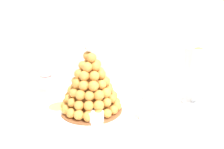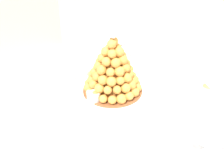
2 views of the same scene
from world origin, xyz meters
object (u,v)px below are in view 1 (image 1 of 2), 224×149
(dessert_cup_left, at_px, (41,122))
(creme_brulee_ramekin, at_px, (59,108))
(dessert_cup_centre, at_px, (145,113))
(croquembouche, at_px, (91,85))
(wine_glass, at_px, (46,72))
(dessert_cup_mid_left, at_px, (96,118))
(macaron_goblet, at_px, (197,68))
(serving_tray, at_px, (93,112))

(dessert_cup_left, distance_m, creme_brulee_ramekin, 0.14)
(dessert_cup_centre, distance_m, creme_brulee_ramekin, 0.38)
(dessert_cup_left, bearing_deg, croquembouche, 30.31)
(creme_brulee_ramekin, height_order, wine_glass, wine_glass)
(dessert_cup_centre, bearing_deg, dessert_cup_left, 179.64)
(dessert_cup_mid_left, distance_m, dessert_cup_centre, 0.20)
(dessert_cup_centre, xyz_separation_m, macaron_goblet, (0.30, 0.13, 0.15))
(dessert_cup_centre, relative_size, wine_glass, 0.29)
(dessert_cup_left, relative_size, creme_brulee_ramekin, 0.50)
(macaron_goblet, bearing_deg, serving_tray, -176.73)
(croquembouche, relative_size, wine_glass, 1.72)
(dessert_cup_left, relative_size, wine_glass, 0.29)
(dessert_cup_mid_left, relative_size, wine_glass, 0.35)
(dessert_cup_mid_left, bearing_deg, serving_tray, 92.86)
(dessert_cup_left, bearing_deg, dessert_cup_mid_left, 0.22)
(creme_brulee_ramekin, bearing_deg, dessert_cup_mid_left, -39.73)
(dessert_cup_mid_left, xyz_separation_m, macaron_goblet, (0.50, 0.12, 0.15))
(dessert_cup_mid_left, height_order, macaron_goblet, macaron_goblet)
(creme_brulee_ramekin, height_order, macaron_goblet, macaron_goblet)
(creme_brulee_ramekin, bearing_deg, wine_glass, 108.60)
(dessert_cup_left, distance_m, dessert_cup_centre, 0.41)
(wine_glass, bearing_deg, serving_tray, -49.47)
(creme_brulee_ramekin, relative_size, macaron_goblet, 0.35)
(croquembouche, xyz_separation_m, dessert_cup_mid_left, (0.01, -0.12, -0.10))
(croquembouche, xyz_separation_m, dessert_cup_centre, (0.21, -0.12, -0.09))
(creme_brulee_ramekin, bearing_deg, macaron_goblet, -0.30)
(croquembouche, height_order, dessert_cup_left, croquembouche)
(dessert_cup_left, relative_size, dessert_cup_centre, 1.01)
(croquembouche, relative_size, dessert_cup_left, 5.86)
(serving_tray, xyz_separation_m, creme_brulee_ramekin, (-0.15, 0.03, 0.02))
(dessert_cup_mid_left, distance_m, macaron_goblet, 0.53)
(croquembouche, height_order, dessert_cup_centre, croquembouche)
(dessert_cup_left, xyz_separation_m, wine_glass, (-0.02, 0.36, 0.10))
(macaron_goblet, relative_size, wine_glass, 1.66)
(dessert_cup_left, height_order, dessert_cup_mid_left, dessert_cup_left)
(serving_tray, relative_size, croquembouche, 1.78)
(croquembouche, distance_m, creme_brulee_ramekin, 0.18)
(serving_tray, relative_size, dessert_cup_left, 10.42)
(serving_tray, xyz_separation_m, dessert_cup_mid_left, (0.00, -0.09, 0.02))
(serving_tray, height_order, creme_brulee_ramekin, creme_brulee_ramekin)
(serving_tray, xyz_separation_m, wine_glass, (-0.22, 0.26, 0.13))
(creme_brulee_ramekin, xyz_separation_m, wine_glass, (-0.08, 0.23, 0.11))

